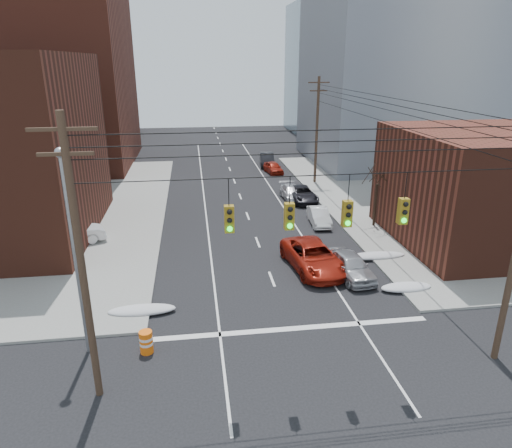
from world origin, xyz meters
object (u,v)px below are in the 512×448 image
object	(u,v)px
parked_car_a	(351,265)
parked_car_f	(267,159)
red_pickup	(313,257)
lot_car_a	(70,233)
parked_car_c	(302,194)
construction_barrel	(146,342)
lot_car_b	(72,199)
lot_car_d	(56,194)
parked_car_e	(273,168)
parked_car_d	(292,193)
parked_car_b	(319,216)
lot_car_c	(7,233)

from	to	relation	value
parked_car_a	parked_car_f	xyz separation A→B (m)	(0.00, 31.64, 0.03)
red_pickup	lot_car_a	distance (m)	17.24
parked_car_c	construction_barrel	bearing A→B (deg)	-121.94
lot_car_b	lot_car_d	xyz separation A→B (m)	(-1.82, 1.71, 0.07)
lot_car_d	construction_barrel	distance (m)	26.78
parked_car_c	parked_car_e	size ratio (longest dim) A/B	1.27
parked_car_a	parked_car_d	world-z (taller)	parked_car_a
parked_car_e	lot_car_b	size ratio (longest dim) A/B	0.87
parked_car_c	lot_car_d	xyz separation A→B (m)	(-22.66, 2.58, 0.15)
parked_car_f	lot_car_d	distance (m)	25.49
lot_car_b	construction_barrel	bearing A→B (deg)	-162.79
parked_car_a	red_pickup	bearing A→B (deg)	138.65
lot_car_d	parked_car_e	bearing A→B (deg)	-73.40
parked_car_b	parked_car_c	xyz separation A→B (m)	(0.11, 6.49, 0.03)
parked_car_c	parked_car_f	xyz separation A→B (m)	(-0.76, 15.61, 0.10)
parked_car_a	parked_car_d	xyz separation A→B (m)	(0.00, 16.71, -0.11)
lot_car_d	construction_barrel	world-z (taller)	lot_car_d
lot_car_b	parked_car_e	bearing A→B (deg)	-65.24
parked_car_a	parked_car_c	xyz separation A→B (m)	(0.76, 16.03, -0.07)
red_pickup	lot_car_c	size ratio (longest dim) A/B	1.22
parked_car_b	parked_car_e	bearing A→B (deg)	95.79
lot_car_d	parked_car_b	bearing A→B (deg)	-117.23
parked_car_f	lot_car_b	distance (m)	24.91
parked_car_a	lot_car_b	distance (m)	26.24
red_pickup	lot_car_b	bearing A→B (deg)	131.92
parked_car_a	parked_car_b	xyz separation A→B (m)	(0.65, 9.53, -0.10)
red_pickup	parked_car_c	distance (m)	14.91
red_pickup	parked_car_d	size ratio (longest dim) A/B	1.34
red_pickup	parked_car_a	size ratio (longest dim) A/B	1.35
parked_car_e	lot_car_c	bearing A→B (deg)	-148.07
parked_car_a	parked_car_d	size ratio (longest dim) A/B	0.99
parked_car_b	parked_car_f	xyz separation A→B (m)	(-0.65, 22.11, 0.13)
parked_car_d	construction_barrel	world-z (taller)	parked_car_d
parked_car_b	parked_car_d	bearing A→B (deg)	99.21
parked_car_f	construction_barrel	size ratio (longest dim) A/B	4.47
parked_car_a	lot_car_c	size ratio (longest dim) A/B	0.90
lot_car_c	lot_car_d	distance (m)	10.11
construction_barrel	parked_car_e	bearing A→B (deg)	70.71
parked_car_e	lot_car_a	size ratio (longest dim) A/B	0.82
parked_car_d	red_pickup	bearing A→B (deg)	-99.45
parked_car_a	parked_car_d	distance (m)	16.71
red_pickup	lot_car_d	bearing A→B (deg)	131.69
parked_car_a	parked_car_b	size ratio (longest dim) A/B	1.11
parked_car_a	parked_car_f	world-z (taller)	parked_car_f
parked_car_e	parked_car_c	bearing A→B (deg)	-94.50
parked_car_f	lot_car_a	size ratio (longest dim) A/B	1.01
parked_car_c	lot_car_a	distance (m)	20.68
parked_car_a	parked_car_e	distance (m)	27.45
lot_car_b	lot_car_d	world-z (taller)	lot_car_d
lot_car_b	construction_barrel	xyz separation A→B (m)	(8.41, -23.03, -0.22)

